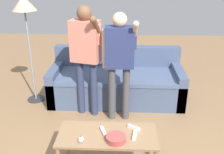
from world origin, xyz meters
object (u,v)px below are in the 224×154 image
at_px(snack_bowl, 116,139).
at_px(player_center, 119,55).
at_px(couch, 116,82).
at_px(floor_lamp, 25,11).
at_px(game_remote_wand_near, 135,135).
at_px(game_remote_wand_spare, 103,131).
at_px(game_remote_nunchuk, 81,139).
at_px(coffee_table, 107,139).
at_px(game_remote_wand_far, 134,128).
at_px(player_left, 86,50).

height_order(snack_bowl, player_center, player_center).
bearing_deg(couch, snack_bowl, -88.52).
height_order(floor_lamp, game_remote_wand_near, floor_lamp).
xyz_separation_m(game_remote_wand_near, game_remote_wand_spare, (-0.34, 0.05, -0.00)).
bearing_deg(game_remote_nunchuk, coffee_table, 27.01).
bearing_deg(game_remote_wand_far, snack_bowl, -129.94).
xyz_separation_m(floor_lamp, player_center, (1.41, -0.51, -0.51)).
height_order(player_left, game_remote_wand_near, player_left).
distance_m(snack_bowl, game_remote_wand_far, 0.30).
height_order(player_center, game_remote_wand_near, player_center).
distance_m(couch, game_remote_wand_spare, 1.68).
bearing_deg(floor_lamp, game_remote_wand_near, -44.60).
bearing_deg(game_remote_wand_near, floor_lamp, 135.40).
bearing_deg(game_remote_wand_near, player_left, 119.13).
bearing_deg(floor_lamp, player_left, -22.65).
bearing_deg(couch, player_left, -128.25).
relative_size(player_left, game_remote_wand_near, 10.02).
bearing_deg(couch, game_remote_wand_spare, -93.21).
bearing_deg(player_left, game_remote_wand_far, -58.05).
bearing_deg(player_left, snack_bowl, -69.97).
distance_m(snack_bowl, game_remote_wand_spare, 0.20).
bearing_deg(player_left, game_remote_wand_near, -60.87).
bearing_deg(game_remote_wand_near, game_remote_wand_spare, 171.60).
distance_m(game_remote_nunchuk, player_left, 1.41).
relative_size(game_remote_wand_far, game_remote_wand_spare, 0.87).
relative_size(couch, coffee_table, 2.04).
xyz_separation_m(game_remote_nunchuk, game_remote_wand_far, (0.55, 0.25, -0.01)).
bearing_deg(game_remote_wand_far, game_remote_wand_spare, -165.44).
relative_size(couch, game_remote_wand_near, 13.32).
bearing_deg(player_center, couch, 94.84).
height_order(game_remote_nunchuk, game_remote_wand_near, game_remote_nunchuk).
bearing_deg(player_center, game_remote_wand_spare, -98.32).
bearing_deg(floor_lamp, coffee_table, -49.87).
bearing_deg(snack_bowl, player_center, 89.59).
bearing_deg(floor_lamp, couch, 5.88).
bearing_deg(game_remote_wand_near, game_remote_nunchuk, -168.70).
distance_m(coffee_table, game_remote_wand_spare, 0.09).
height_order(coffee_table, game_remote_wand_near, game_remote_wand_near).
relative_size(snack_bowl, game_remote_nunchuk, 2.33).
distance_m(floor_lamp, game_remote_wand_spare, 2.23).
xyz_separation_m(couch, game_remote_wand_far, (0.24, -1.58, 0.17)).
bearing_deg(coffee_table, player_left, 107.73).
xyz_separation_m(couch, floor_lamp, (-1.36, -0.14, 1.20)).
bearing_deg(player_center, floor_lamp, 160.10).
distance_m(game_remote_wand_near, game_remote_wand_far, 0.14).
distance_m(coffee_table, player_center, 1.20).
bearing_deg(snack_bowl, game_remote_nunchuk, -176.96).
xyz_separation_m(couch, game_remote_wand_near, (0.24, -1.72, 0.17)).
distance_m(game_remote_nunchuk, game_remote_wand_spare, 0.27).
distance_m(couch, floor_lamp, 1.81).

